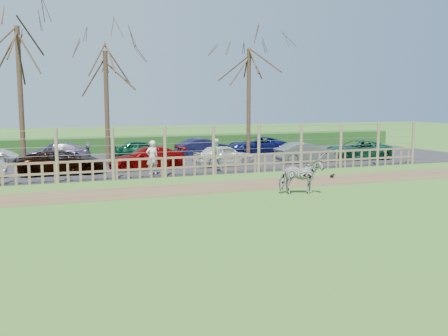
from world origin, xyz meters
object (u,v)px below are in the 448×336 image
object	(u,v)px
visitor_a	(152,158)
zebra	(300,176)
car_10	(142,149)
car_2	(62,162)
car_9	(55,153)
car_5	(304,152)
tree_right	(249,77)
tree_left	(19,63)
visitor_b	(215,155)
car_6	(357,150)
car_11	(203,147)
crow	(332,176)
car_3	(147,158)
tree_mid	(106,80)
car_12	(256,145)

from	to	relation	value
visitor_a	zebra	bearing A→B (deg)	113.74
visitor_a	car_10	bearing A→B (deg)	-105.78
visitor_a	car_2	distance (m)	4.62
car_9	visitor_a	bearing A→B (deg)	38.15
zebra	car_5	bearing A→B (deg)	-16.53
tree_right	car_5	xyz separation A→B (m)	(2.29, -3.23, -4.60)
tree_left	visitor_a	xyz separation A→B (m)	(6.03, -3.71, -4.71)
car_2	car_9	world-z (taller)	same
car_9	zebra	bearing A→B (deg)	38.37
car_2	car_5	xyz separation A→B (m)	(13.95, 0.04, 0.00)
visitor_b	tree_right	bearing A→B (deg)	-129.17
tree_left	tree_right	size ratio (longest dim) A/B	1.07
visitor_a	car_6	size ratio (longest dim) A/B	0.40
car_2	car_10	distance (m)	7.47
zebra	car_11	xyz separation A→B (m)	(0.60, 14.31, -0.07)
tree_left	zebra	world-z (taller)	tree_left
crow	car_9	distance (m)	16.42
car_3	car_9	xyz separation A→B (m)	(-4.57, 4.70, 0.00)
car_6	car_10	bearing A→B (deg)	-105.03
car_6	car_5	bearing A→B (deg)	-79.42
car_6	tree_mid	bearing A→B (deg)	-92.36
tree_right	car_6	size ratio (longest dim) A/B	1.70
car_3	car_11	size ratio (longest dim) A/B	1.14
tree_mid	car_3	bearing A→B (deg)	-53.98
zebra	visitor_b	size ratio (longest dim) A/B	0.98
car_3	car_6	bearing A→B (deg)	86.69
car_5	crow	bearing A→B (deg)	161.98
zebra	car_12	world-z (taller)	zebra
car_10	tree_left	bearing A→B (deg)	118.95
crow	car_3	size ratio (longest dim) A/B	0.06
zebra	visitor_b	distance (m)	7.13
car_11	car_12	world-z (taller)	same
visitor_b	car_6	xyz separation A→B (m)	(10.38, 2.24, -0.26)
car_9	car_12	distance (m)	13.34
tree_right	car_10	xyz separation A→B (m)	(-6.54, 2.16, -4.60)
car_3	tree_left	bearing A→B (deg)	-105.75
car_3	car_9	world-z (taller)	same
car_5	car_11	xyz separation A→B (m)	(-4.71, 5.29, 0.00)
car_3	zebra	bearing A→B (deg)	21.31
visitor_a	car_3	size ratio (longest dim) A/B	0.42
car_11	car_9	bearing A→B (deg)	83.97
tree_left	crow	size ratio (longest dim) A/B	32.55
tree_mid	car_12	size ratio (longest dim) A/B	1.58
crow	tree_right	bearing A→B (deg)	93.50
tree_left	car_6	bearing A→B (deg)	-4.27
car_5	car_6	world-z (taller)	same
car_9	car_3	bearing A→B (deg)	50.50
crow	car_10	xyz separation A→B (m)	(-7.09, 11.16, 0.54)
crow	visitor_a	bearing A→B (deg)	154.68
zebra	car_2	size ratio (longest dim) A/B	0.39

